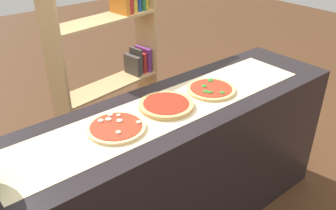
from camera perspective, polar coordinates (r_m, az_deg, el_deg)
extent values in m
cube|color=black|center=(2.17, 0.00, -10.98)|extent=(2.27, 0.59, 0.91)
cube|color=beige|center=(1.91, 0.00, -0.50)|extent=(1.82, 0.37, 0.00)
cylinder|color=#E5C17F|center=(1.74, -8.27, -3.59)|extent=(0.29, 0.29, 0.02)
cylinder|color=red|center=(1.74, -8.30, -3.34)|extent=(0.25, 0.25, 0.00)
cylinder|color=#C6B28E|center=(1.82, -9.21, -1.56)|extent=(0.03, 0.03, 0.01)
cylinder|color=#C6B28E|center=(1.82, -7.90, -1.63)|extent=(0.02, 0.02, 0.01)
cylinder|color=#C6B28E|center=(1.79, -9.50, -2.26)|extent=(0.03, 0.03, 0.01)
cylinder|color=#C6B28E|center=(1.68, -7.96, -4.32)|extent=(0.03, 0.03, 0.01)
cylinder|color=#C6B28E|center=(1.78, -10.72, -2.48)|extent=(0.03, 0.03, 0.01)
cylinder|color=#C6B28E|center=(1.75, -4.75, -2.74)|extent=(0.02, 0.02, 0.01)
cylinder|color=#C6B28E|center=(1.77, -7.77, -2.49)|extent=(0.03, 0.03, 0.01)
cylinder|color=tan|center=(1.91, -0.30, -0.01)|extent=(0.30, 0.30, 0.02)
cylinder|color=#AD2314|center=(1.90, -0.30, 0.31)|extent=(0.25, 0.25, 0.00)
cylinder|color=#DBB26B|center=(2.10, 6.80, 2.53)|extent=(0.29, 0.29, 0.02)
cylinder|color=red|center=(2.10, 6.81, 2.76)|extent=(0.24, 0.24, 0.00)
ellipsoid|color=#286B23|center=(2.17, 6.73, 3.86)|extent=(0.04, 0.04, 0.00)
ellipsoid|color=#286B23|center=(2.04, 6.81, 2.05)|extent=(0.05, 0.03, 0.00)
ellipsoid|color=#286B23|center=(2.19, 6.92, 4.05)|extent=(0.05, 0.05, 0.00)
ellipsoid|color=#286B23|center=(2.19, 6.76, 4.04)|extent=(0.04, 0.04, 0.00)
ellipsoid|color=#286B23|center=(2.04, 6.11, 2.18)|extent=(0.05, 0.06, 0.00)
ellipsoid|color=#286B23|center=(2.10, 5.79, 3.07)|extent=(0.05, 0.05, 0.00)
ellipsoid|color=#286B23|center=(2.04, 8.69, 2.01)|extent=(0.04, 0.04, 0.00)
cube|color=tan|center=(3.15, -3.57, 10.29)|extent=(0.06, 0.24, 1.66)
cube|color=tan|center=(2.65, -17.45, 5.20)|extent=(0.06, 0.24, 1.66)
cube|color=tan|center=(3.26, -8.72, -5.57)|extent=(0.90, 0.37, 0.02)
cube|color=silver|center=(3.41, -3.63, -0.80)|extent=(0.05, 0.14, 0.26)
cube|color=#234799|center=(3.40, -4.07, -1.40)|extent=(0.06, 0.15, 0.21)
cube|color=#B22823|center=(3.37, -4.63, -1.64)|extent=(0.05, 0.14, 0.21)
cube|color=#47423D|center=(3.35, -5.21, -2.08)|extent=(0.07, 0.21, 0.20)
cube|color=gold|center=(3.32, -5.78, -2.16)|extent=(0.05, 0.19, 0.23)
cube|color=#47423D|center=(3.30, -6.37, -2.54)|extent=(0.06, 0.16, 0.22)
cube|color=tan|center=(2.98, -9.51, 3.12)|extent=(0.90, 0.37, 0.02)
cube|color=#753384|center=(3.18, -3.98, 7.38)|extent=(0.06, 0.19, 0.21)
cube|color=#B22823|center=(3.16, -4.56, 6.90)|extent=(0.06, 0.16, 0.18)
cube|color=#47423D|center=(3.13, -5.09, 7.07)|extent=(0.05, 0.14, 0.22)
cube|color=#47423D|center=(3.11, -5.68, 6.38)|extent=(0.07, 0.18, 0.17)
cube|color=tan|center=(2.79, -10.44, 13.28)|extent=(0.90, 0.37, 0.02)
cube|color=orange|center=(2.87, -7.81, 16.07)|extent=(0.06, 0.21, 0.19)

